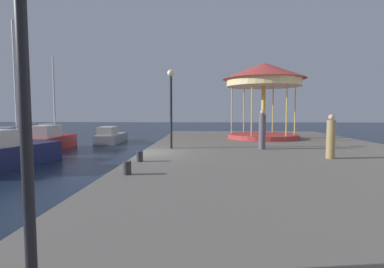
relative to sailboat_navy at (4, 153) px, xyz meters
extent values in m
plane|color=#162338|center=(6.44, 0.04, -0.72)|extent=(120.00, 120.00, 0.00)
cube|color=slate|center=(13.06, 0.04, -0.32)|extent=(13.25, 29.66, 0.80)
cube|color=#19214C|center=(0.04, 0.17, -0.20)|extent=(2.79, 5.69, 1.05)
cylinder|color=silver|center=(0.17, 0.78, 3.33)|extent=(0.12, 0.12, 6.01)
cube|color=maroon|center=(-1.25, 6.48, -0.24)|extent=(2.06, 5.27, 0.96)
cube|color=beige|center=(-1.21, 5.84, 0.64)|extent=(1.36, 2.35, 0.79)
cylinder|color=silver|center=(-1.31, 7.29, 3.08)|extent=(0.12, 0.12, 5.68)
cylinder|color=silver|center=(-1.23, 6.13, 1.14)|extent=(0.23, 2.33, 0.08)
cube|color=gray|center=(1.31, 11.82, -0.35)|extent=(1.95, 4.93, 0.73)
cube|color=beige|center=(1.37, 10.63, 0.36)|extent=(1.30, 2.19, 0.69)
cube|color=#4C6070|center=(1.32, 11.70, 0.50)|extent=(1.03, 0.15, 0.31)
cylinder|color=#B23333|center=(13.48, 7.49, 0.23)|extent=(4.88, 4.88, 0.30)
cylinder|color=gold|center=(13.48, 7.49, 2.03)|extent=(0.28, 0.28, 3.31)
cylinder|color=#F2E099|center=(13.48, 7.49, 3.93)|extent=(5.12, 5.12, 0.50)
cone|color=#C63D38|center=(13.48, 7.49, 4.75)|extent=(5.68, 5.68, 1.14)
cylinder|color=gold|center=(15.67, 7.49, 2.03)|extent=(0.08, 0.08, 3.31)
cylinder|color=gold|center=(14.58, 9.39, 2.03)|extent=(0.08, 0.08, 3.31)
cylinder|color=gold|center=(12.38, 9.39, 2.03)|extent=(0.08, 0.08, 3.31)
cylinder|color=gold|center=(11.29, 7.49, 2.03)|extent=(0.08, 0.08, 3.31)
cylinder|color=gold|center=(12.38, 5.59, 2.03)|extent=(0.08, 0.08, 3.31)
cylinder|color=gold|center=(14.58, 5.59, 2.03)|extent=(0.08, 0.08, 3.31)
cylinder|color=black|center=(7.55, -10.34, 2.15)|extent=(0.12, 0.12, 4.14)
cylinder|color=black|center=(7.70, 1.52, 1.89)|extent=(0.12, 0.12, 3.62)
sphere|color=#F9E5B2|center=(7.70, 1.52, 3.88)|extent=(0.36, 0.36, 0.36)
cylinder|color=#2D2D33|center=(6.96, -2.43, 0.28)|extent=(0.24, 0.24, 0.40)
cylinder|color=#2D2D33|center=(7.10, -4.73, 0.28)|extent=(0.24, 0.24, 0.40)
cylinder|color=#514C56|center=(12.28, 1.48, 0.94)|extent=(0.34, 0.34, 1.73)
sphere|color=tan|center=(12.28, 1.48, 1.93)|extent=(0.24, 0.24, 0.24)
cylinder|color=#937A4C|center=(14.45, -1.37, 0.85)|extent=(0.34, 0.34, 1.54)
sphere|color=tan|center=(14.45, -1.37, 1.74)|extent=(0.24, 0.24, 0.24)
camera|label=1|loc=(9.42, -13.32, 1.96)|focal=27.58mm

